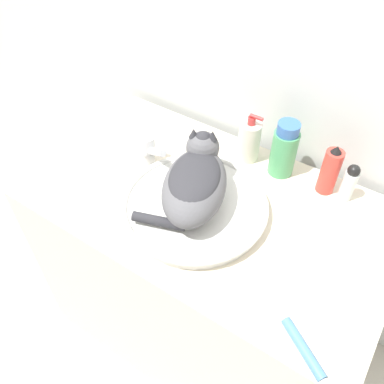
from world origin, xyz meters
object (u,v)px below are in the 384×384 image
deodorant_stick (349,182)px  soap_pump_bottle (249,141)px  cream_tube (306,353)px  mouthwash_bottle (284,150)px  spray_bottle_trigger (330,171)px  faucet (149,149)px  cat (195,180)px

deodorant_stick → soap_pump_bottle: bearing=180.0°
deodorant_stick → cream_tube: (0.09, -0.52, -0.05)m
deodorant_stick → mouthwash_bottle: mouthwash_bottle is taller
cream_tube → soap_pump_bottle: bearing=129.4°
spray_bottle_trigger → soap_pump_bottle: soap_pump_bottle is taller
faucet → spray_bottle_trigger: 0.56m
spray_bottle_trigger → cream_tube: 0.55m
soap_pump_bottle → cream_tube: size_ratio=1.16×
deodorant_stick → mouthwash_bottle: size_ratio=0.69×
cat → mouthwash_bottle: bearing=-48.2°
cat → spray_bottle_trigger: (0.29, 0.29, -0.04)m
cat → spray_bottle_trigger: 0.41m
faucet → deodorant_stick: size_ratio=1.00×
cat → mouthwash_bottle: size_ratio=1.80×
cat → mouthwash_bottle: (0.14, 0.29, -0.03)m
faucet → deodorant_stick: 0.62m
faucet → soap_pump_bottle: size_ratio=0.74×
mouthwash_bottle → cream_tube: (0.31, -0.52, -0.08)m
soap_pump_bottle → faucet: bearing=-140.5°
cream_tube → faucet: bearing=155.3°
spray_bottle_trigger → mouthwash_bottle: size_ratio=0.91×
cat → soap_pump_bottle: bearing=-26.2°
faucet → soap_pump_bottle: 0.33m
deodorant_stick → cream_tube: 0.53m
faucet → mouthwash_bottle: 0.43m
soap_pump_bottle → mouthwash_bottle: (0.12, -0.00, 0.02)m
cat → faucet: 0.25m
cat → faucet: (-0.23, 0.08, -0.05)m
deodorant_stick → faucet: bearing=-160.5°
cream_tube → spray_bottle_trigger: bearing=106.7°
soap_pump_bottle → deodorant_stick: soap_pump_bottle is taller
cat → faucet: bearing=48.8°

